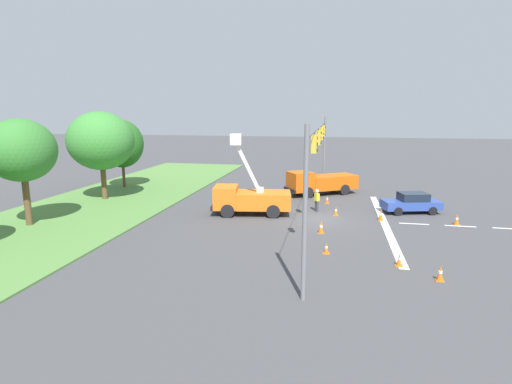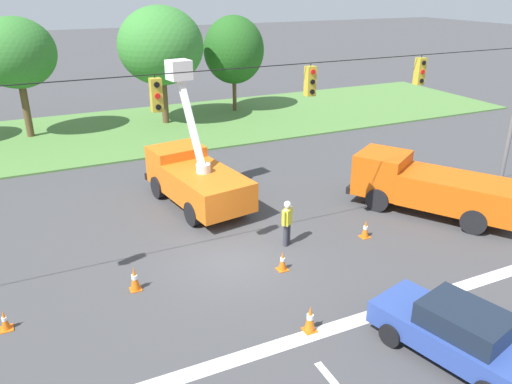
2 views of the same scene
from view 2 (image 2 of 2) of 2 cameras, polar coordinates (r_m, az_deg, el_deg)
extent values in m
plane|color=#424244|center=(17.70, -2.72, -7.76)|extent=(200.00, 200.00, 0.00)
cube|color=#517F3D|center=(33.84, -14.61, 6.76)|extent=(56.00, 12.00, 0.10)
cube|color=silver|center=(14.25, 4.84, -16.42)|extent=(17.60, 0.50, 0.01)
cylinder|color=black|center=(15.43, -3.18, 13.85)|extent=(26.00, 0.03, 0.03)
cylinder|color=black|center=(14.75, -11.50, 12.83)|extent=(0.02, 0.02, 0.10)
cube|color=gold|center=(14.85, -11.34, 10.82)|extent=(0.32, 0.28, 0.96)
cylinder|color=black|center=(14.64, -11.28, 11.93)|extent=(0.16, 0.05, 0.16)
cylinder|color=red|center=(14.70, -11.18, 10.71)|extent=(0.16, 0.05, 0.16)
cylinder|color=black|center=(14.77, -11.09, 9.50)|extent=(0.16, 0.05, 0.16)
cylinder|color=black|center=(16.71, 6.29, 14.28)|extent=(0.02, 0.02, 0.10)
cube|color=gold|center=(16.80, 6.21, 12.49)|extent=(0.32, 0.28, 0.96)
cylinder|color=red|center=(16.61, 6.55, 13.48)|extent=(0.16, 0.05, 0.16)
cylinder|color=black|center=(16.67, 6.50, 12.39)|extent=(0.16, 0.05, 0.16)
cylinder|color=black|center=(16.73, 6.45, 11.32)|extent=(0.16, 0.05, 0.16)
cylinder|color=black|center=(19.50, 18.40, 14.51)|extent=(0.02, 0.02, 0.10)
cube|color=gold|center=(19.57, 18.21, 12.98)|extent=(0.32, 0.28, 0.96)
cylinder|color=black|center=(19.41, 18.65, 13.81)|extent=(0.16, 0.05, 0.16)
cylinder|color=red|center=(19.46, 18.53, 12.89)|extent=(0.16, 0.05, 0.16)
cylinder|color=black|center=(19.51, 18.41, 11.97)|extent=(0.16, 0.05, 0.16)
cylinder|color=brown|center=(34.13, -24.72, 8.26)|extent=(0.43, 0.43, 3.22)
ellipsoid|color=#33752D|center=(33.54, -25.73, 14.13)|extent=(4.58, 4.29, 4.14)
cylinder|color=brown|center=(34.88, -10.38, 9.93)|extent=(0.45, 0.45, 2.86)
ellipsoid|color=#387F33|center=(34.25, -10.84, 16.10)|extent=(5.53, 5.66, 5.02)
cylinder|color=brown|center=(37.87, -2.47, 11.13)|extent=(0.29, 0.29, 2.65)
ellipsoid|color=#235B1E|center=(37.36, -2.56, 15.91)|extent=(4.37, 4.30, 4.80)
cube|color=orange|center=(20.83, -5.58, 0.46)|extent=(3.00, 4.35, 1.22)
cube|color=orange|center=(23.16, -9.05, 3.19)|extent=(2.55, 2.06, 1.65)
cube|color=#1E2838|center=(23.59, -9.73, 4.26)|extent=(2.03, 0.42, 0.74)
cube|color=black|center=(24.20, -9.92, 2.30)|extent=(2.40, 0.53, 0.30)
cylinder|color=black|center=(22.84, -11.16, 0.54)|extent=(0.43, 1.03, 1.00)
cylinder|color=black|center=(23.70, -6.28, 1.68)|extent=(0.43, 1.03, 1.00)
cylinder|color=black|center=(20.03, -7.28, -2.48)|extent=(0.43, 1.03, 1.00)
cylinder|color=black|center=(21.00, -1.93, -1.05)|extent=(0.43, 1.03, 1.00)
cylinder|color=silver|center=(20.78, -6.04, 2.72)|extent=(0.60, 0.60, 0.36)
cube|color=white|center=(21.03, -7.40, 7.68)|extent=(0.55, 2.01, 3.81)
cube|color=white|center=(21.38, -8.81, 13.62)|extent=(1.01, 0.93, 0.80)
cube|color=#D6560F|center=(21.78, 22.28, -0.13)|extent=(4.36, 5.10, 1.26)
cube|color=#D6560F|center=(22.40, 14.18, 2.21)|extent=(2.88, 2.82, 1.75)
cube|color=#1E2838|center=(22.50, 12.60, 3.29)|extent=(1.67, 1.10, 0.79)
cube|color=black|center=(22.98, 11.51, 1.05)|extent=(1.98, 1.33, 0.30)
cylinder|color=black|center=(21.73, 13.71, -0.88)|extent=(0.77, 1.00, 1.00)
cylinder|color=black|center=(23.56, 15.42, 0.83)|extent=(0.77, 1.00, 1.00)
cylinder|color=black|center=(20.98, 23.63, -3.12)|extent=(0.77, 1.00, 1.00)
cylinder|color=black|center=(22.87, 24.58, -1.17)|extent=(0.77, 1.00, 1.00)
cube|color=#2D4799|center=(14.22, 21.86, -15.11)|extent=(2.80, 4.61, 0.64)
cube|color=#192333|center=(13.82, 22.79, -13.30)|extent=(1.98, 2.38, 0.60)
cylinder|color=black|center=(14.30, 15.13, -15.50)|extent=(0.36, 0.67, 0.64)
cylinder|color=black|center=(15.52, 18.95, -12.62)|extent=(0.36, 0.67, 0.64)
cylinder|color=#383842|center=(18.40, 3.40, -4.99)|extent=(0.18, 0.18, 0.85)
cylinder|color=#383842|center=(18.56, 3.68, -4.74)|extent=(0.18, 0.18, 0.85)
cube|color=yellow|center=(18.15, 3.59, -2.84)|extent=(0.47, 0.43, 0.60)
cube|color=silver|center=(18.15, 3.59, -2.84)|extent=(0.39, 0.31, 0.62)
cylinder|color=yellow|center=(17.92, 3.20, -3.07)|extent=(0.11, 0.11, 0.55)
cylinder|color=yellow|center=(18.36, 3.97, -2.43)|extent=(0.11, 0.11, 0.55)
sphere|color=tan|center=(17.97, 3.62, -1.60)|extent=(0.22, 0.22, 0.22)
sphere|color=white|center=(17.95, 3.63, -1.43)|extent=(0.26, 0.26, 0.26)
cube|color=orange|center=(16.57, -13.58, -10.73)|extent=(0.36, 0.36, 0.03)
cone|color=orange|center=(16.35, -13.71, -9.54)|extent=(0.32, 0.32, 0.79)
cylinder|color=white|center=(16.33, -13.72, -9.42)|extent=(0.20, 0.20, 0.14)
cube|color=orange|center=(17.15, 3.03, -8.81)|extent=(0.36, 0.36, 0.03)
cone|color=orange|center=(16.97, 3.05, -7.80)|extent=(0.27, 0.27, 0.67)
cylinder|color=white|center=(16.95, 3.05, -7.70)|extent=(0.17, 0.17, 0.12)
cube|color=orange|center=(14.57, 6.13, -15.41)|extent=(0.36, 0.36, 0.03)
cone|color=orange|center=(14.32, 6.20, -14.12)|extent=(0.32, 0.32, 0.79)
cylinder|color=white|center=(14.29, 6.20, -13.99)|extent=(0.20, 0.20, 0.14)
cube|color=orange|center=(16.14, -26.61, -13.80)|extent=(0.36, 0.36, 0.03)
cone|color=orange|center=(15.97, -26.81, -12.90)|extent=(0.24, 0.24, 0.59)
cylinder|color=white|center=(15.95, -26.83, -12.81)|extent=(0.15, 0.15, 0.11)
cube|color=orange|center=(19.60, 12.31, -5.02)|extent=(0.36, 0.36, 0.03)
cone|color=orange|center=(19.44, 12.40, -4.09)|extent=(0.27, 0.27, 0.68)
cylinder|color=white|center=(19.43, 12.41, -4.00)|extent=(0.17, 0.17, 0.12)
camera|label=1|loc=(26.24, -84.45, -0.94)|focal=28.00mm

